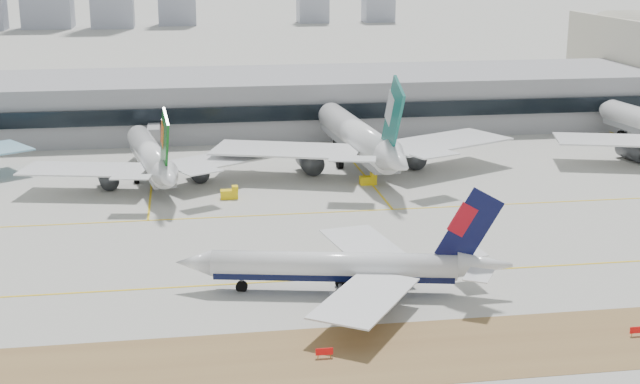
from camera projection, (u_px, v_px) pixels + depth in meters
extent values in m
plane|color=#A7A59C|center=(344.00, 266.00, 142.39)|extent=(3000.00, 3000.00, 0.00)
cube|color=brown|center=(390.00, 353.00, 111.91)|extent=(360.00, 18.00, 0.06)
cube|color=yellow|center=(350.00, 277.00, 137.62)|extent=(360.00, 0.45, 0.04)
cube|color=yellow|center=(316.00, 213.00, 170.94)|extent=(360.00, 0.45, 0.04)
cylinder|color=white|center=(334.00, 265.00, 130.44)|extent=(35.99, 11.24, 3.93)
cube|color=black|center=(334.00, 272.00, 130.73)|extent=(35.16, 10.52, 1.77)
cone|color=white|center=(194.00, 263.00, 131.47)|extent=(6.18, 4.98, 3.93)
cone|color=white|center=(485.00, 265.00, 129.22)|extent=(8.63, 5.49, 3.93)
cube|color=white|center=(365.00, 245.00, 140.86)|extent=(12.15, 20.63, 0.24)
cube|color=white|center=(471.00, 251.00, 134.14)|extent=(4.06, 5.84, 0.16)
cylinder|color=#3F4247|center=(352.00, 266.00, 138.04)|extent=(6.47, 4.12, 2.95)
cube|color=#3F4247|center=(352.00, 259.00, 137.72)|extent=(2.50, 0.80, 1.38)
cube|color=white|center=(365.00, 298.00, 119.88)|extent=(18.17, 21.04, 0.24)
cube|color=white|center=(479.00, 275.00, 124.30)|extent=(5.77, 6.51, 0.16)
cylinder|color=#3F4247|center=(350.00, 302.00, 124.05)|extent=(6.47, 4.12, 2.95)
cube|color=#3F4247|center=(351.00, 294.00, 123.74)|extent=(2.50, 0.80, 1.38)
cube|color=#090D3B|center=(469.00, 228.00, 127.89)|extent=(9.57, 2.34, 12.31)
cube|color=#B00B1A|center=(463.00, 220.00, 127.58)|extent=(4.38, 1.33, 5.28)
cylinder|color=#3F4247|center=(242.00, 283.00, 131.95)|extent=(0.47, 0.47, 2.36)
cylinder|color=black|center=(242.00, 287.00, 132.09)|extent=(1.87, 1.04, 1.77)
cylinder|color=#3F4247|center=(340.00, 292.00, 128.77)|extent=(0.47, 0.47, 2.36)
cylinder|color=black|center=(340.00, 295.00, 128.90)|extent=(1.87, 1.04, 1.77)
cylinder|color=#3F4247|center=(341.00, 279.00, 133.69)|extent=(0.47, 0.47, 2.36)
cylinder|color=black|center=(341.00, 282.00, 133.82)|extent=(1.87, 1.04, 1.77)
cylinder|color=white|center=(151.00, 154.00, 193.18)|extent=(11.87, 40.59, 5.33)
cube|color=slate|center=(151.00, 161.00, 193.57)|extent=(10.95, 39.66, 2.40)
cone|color=white|center=(137.00, 134.00, 214.41)|extent=(6.26, 6.94, 5.33)
cone|color=white|center=(169.00, 178.00, 170.50)|extent=(6.72, 9.70, 5.33)
cube|color=white|center=(222.00, 159.00, 192.36)|extent=(27.92, 23.33, 0.32)
cube|color=white|center=(202.00, 172.00, 174.04)|extent=(8.42, 6.91, 0.21)
cylinder|color=#3F4247|center=(198.00, 171.00, 194.12)|extent=(5.04, 7.27, 3.99)
cube|color=#3F4247|center=(198.00, 164.00, 193.69)|extent=(0.85, 2.82, 1.86)
cube|color=white|center=(85.00, 169.00, 183.62)|extent=(27.50, 16.99, 0.32)
cube|color=white|center=(131.00, 177.00, 169.83)|extent=(7.95, 4.98, 0.21)
cylinder|color=#3F4247|center=(108.00, 178.00, 188.29)|extent=(5.04, 7.27, 3.99)
cube|color=#3F4247|center=(108.00, 171.00, 187.87)|extent=(0.85, 2.82, 1.86)
cube|color=#0B5314|center=(165.00, 143.00, 171.38)|extent=(2.30, 11.06, 14.28)
cube|color=#E3570D|center=(163.00, 134.00, 171.99)|extent=(1.40, 5.05, 6.11)
cylinder|color=#3F4247|center=(142.00, 158.00, 208.31)|extent=(0.64, 0.64, 3.20)
cylinder|color=black|center=(142.00, 161.00, 208.49)|extent=(1.31, 2.52, 2.40)
cylinder|color=#3F4247|center=(136.00, 176.00, 192.24)|extent=(0.64, 0.64, 3.20)
cylinder|color=black|center=(136.00, 179.00, 192.42)|extent=(1.31, 2.52, 2.40)
cylinder|color=#3F4247|center=(168.00, 173.00, 194.35)|extent=(0.64, 0.64, 3.20)
cylinder|color=black|center=(168.00, 176.00, 194.53)|extent=(1.31, 2.52, 2.40)
cylinder|color=white|center=(357.00, 135.00, 206.08)|extent=(10.20, 50.75, 6.67)
cube|color=slate|center=(356.00, 142.00, 206.57)|extent=(9.13, 49.68, 3.00)
cone|color=white|center=(327.00, 113.00, 233.37)|extent=(7.19, 8.15, 6.67)
cone|color=white|center=(397.00, 161.00, 176.92)|extent=(7.44, 11.64, 6.67)
cube|color=white|center=(441.00, 142.00, 203.29)|extent=(35.20, 27.23, 0.40)
cube|color=white|center=(435.00, 154.00, 180.64)|extent=(10.49, 8.05, 0.27)
cylinder|color=#3F4247|center=(411.00, 156.00, 206.10)|extent=(5.58, 8.73, 5.00)
cube|color=#3F4247|center=(411.00, 147.00, 205.57)|extent=(0.75, 3.53, 2.33)
cube|color=white|center=(286.00, 150.00, 195.50)|extent=(34.97, 23.82, 0.40)
cube|color=white|center=(352.00, 159.00, 176.89)|extent=(10.24, 7.01, 0.27)
cylinder|color=#3F4247|center=(310.00, 161.00, 200.91)|extent=(5.58, 8.73, 5.00)
cube|color=#3F4247|center=(310.00, 152.00, 200.37)|extent=(0.75, 3.53, 2.33)
cube|color=#166159|center=(393.00, 119.00, 178.10)|extent=(1.58, 13.95, 17.88)
cube|color=#B9BDC3|center=(391.00, 108.00, 178.90)|extent=(1.17, 6.32, 7.65)
cylinder|color=#3F4247|center=(336.00, 140.00, 225.49)|extent=(0.80, 0.80, 4.00)
cylinder|color=black|center=(336.00, 144.00, 225.71)|extent=(1.38, 3.08, 3.00)
cylinder|color=#3F4247|center=(340.00, 159.00, 205.25)|extent=(0.80, 0.80, 4.00)
cylinder|color=black|center=(340.00, 163.00, 205.47)|extent=(1.38, 3.08, 3.00)
cylinder|color=#3F4247|center=(376.00, 157.00, 207.12)|extent=(0.80, 0.80, 4.00)
cylinder|color=black|center=(376.00, 161.00, 207.34)|extent=(1.38, 3.08, 3.00)
cone|color=white|center=(604.00, 109.00, 242.58)|extent=(6.86, 7.70, 6.14)
cube|color=white|center=(621.00, 140.00, 207.45)|extent=(32.03, 21.06, 0.37)
cylinder|color=#3F4247|center=(632.00, 150.00, 212.58)|extent=(5.40, 8.18, 4.60)
cube|color=#3F4247|center=(633.00, 143.00, 212.09)|extent=(0.80, 3.25, 2.15)
cylinder|color=#3F4247|center=(621.00, 133.00, 235.40)|extent=(0.74, 0.74, 3.68)
cylinder|color=black|center=(621.00, 136.00, 235.61)|extent=(1.36, 2.86, 2.76)
cube|color=gray|center=(270.00, 101.00, 249.89)|extent=(280.00, 42.00, 15.00)
cube|color=black|center=(279.00, 113.00, 229.30)|extent=(280.00, 1.20, 4.00)
cube|color=beige|center=(607.00, 61.00, 283.64)|extent=(2.00, 57.00, 27.90)
cube|color=red|center=(324.00, 352.00, 110.42)|extent=(2.20, 0.15, 0.90)
cylinder|color=orange|center=(318.00, 357.00, 110.48)|extent=(0.10, 0.10, 0.50)
cylinder|color=orange|center=(331.00, 356.00, 110.71)|extent=(0.10, 0.10, 0.50)
cube|color=red|center=(638.00, 330.00, 116.66)|extent=(2.20, 0.15, 0.90)
cylinder|color=orange|center=(632.00, 335.00, 116.71)|extent=(0.10, 0.10, 0.50)
cube|color=yellow|center=(229.00, 194.00, 180.49)|extent=(3.50, 2.00, 1.80)
cube|color=yellow|center=(235.00, 188.00, 180.35)|extent=(1.20, 1.80, 1.00)
cylinder|color=black|center=(224.00, 198.00, 179.69)|extent=(0.70, 0.30, 0.70)
cylinder|color=black|center=(223.00, 196.00, 181.21)|extent=(0.70, 0.30, 0.70)
cylinder|color=black|center=(235.00, 198.00, 180.05)|extent=(0.70, 0.30, 0.70)
cylinder|color=black|center=(235.00, 196.00, 181.57)|extent=(0.70, 0.30, 0.70)
cube|color=yellow|center=(368.00, 180.00, 191.23)|extent=(3.50, 2.00, 1.80)
cube|color=yellow|center=(374.00, 175.00, 191.09)|extent=(1.20, 1.80, 1.00)
cylinder|color=black|center=(363.00, 184.00, 190.43)|extent=(0.70, 0.30, 0.70)
cylinder|color=black|center=(362.00, 182.00, 191.96)|extent=(0.70, 0.30, 0.70)
cylinder|color=black|center=(374.00, 184.00, 190.79)|extent=(0.70, 0.30, 0.70)
cylinder|color=black|center=(373.00, 182.00, 192.32)|extent=(0.70, 0.30, 0.70)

